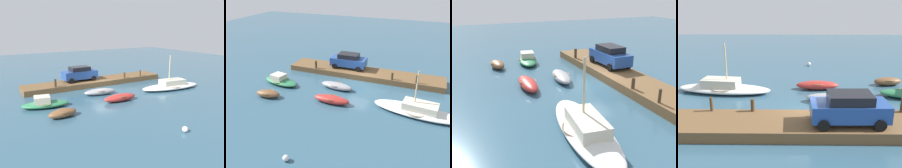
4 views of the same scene
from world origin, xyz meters
TOP-DOWN VIEW (x-y plane):
  - ground_plane at (0.00, 0.00)m, footprint 84.00×84.00m
  - dock_platform at (0.00, -2.32)m, footprint 18.20×3.13m
  - rowboat_red at (0.99, 5.13)m, footprint 3.55×1.25m
  - rowboat_grey at (1.70, 2.13)m, footprint 3.66×1.62m
  - sailboat_white at (-6.73, 4.26)m, footprint 7.88×3.15m
  - motorboat_green at (7.95, 3.25)m, footprint 4.52×2.43m
  - dinghy_brown at (7.31, 6.36)m, footprint 2.57×1.42m
  - mooring_post_west at (-6.09, -1.00)m, footprint 0.18×0.18m
  - mooring_post_mid_west at (-3.53, -1.00)m, footprint 0.24×0.24m
  - mooring_post_mid_east at (5.66, -1.00)m, footprint 0.26×0.26m
  - parked_car at (2.05, -2.63)m, footprint 4.26×2.11m

SIDE VIEW (x-z plane):
  - ground_plane at x=0.00m, z-range 0.00..0.00m
  - dock_platform at x=0.00m, z-range 0.00..0.65m
  - rowboat_grey at x=1.70m, z-range 0.01..0.67m
  - dinghy_brown at x=7.31m, z-range 0.01..0.71m
  - rowboat_red at x=0.99m, z-range 0.01..0.73m
  - motorboat_green at x=7.95m, z-range -0.15..0.93m
  - sailboat_white at x=-6.73m, z-range -1.59..2.42m
  - mooring_post_mid_west at x=-3.53m, z-range 0.65..1.41m
  - mooring_post_west at x=-6.09m, z-range 0.65..1.52m
  - mooring_post_mid_east at x=5.66m, z-range 0.65..1.58m
  - parked_car at x=2.05m, z-range 0.68..2.47m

